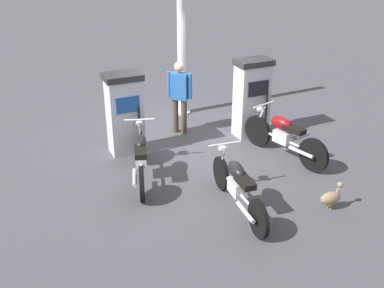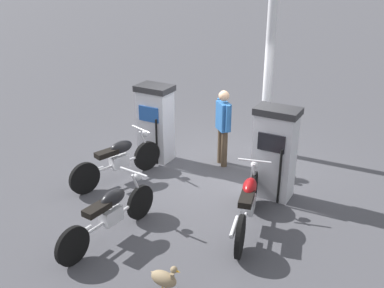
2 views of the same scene
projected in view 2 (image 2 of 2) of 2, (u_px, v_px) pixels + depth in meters
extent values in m
plane|color=#424247|center=(214.00, 172.00, 9.14)|extent=(120.00, 120.00, 0.00)
cube|color=silver|center=(156.00, 126.00, 9.45)|extent=(0.54, 0.71, 1.53)
cube|color=#1E478C|center=(149.00, 114.00, 9.11)|extent=(0.08, 0.47, 0.32)
cube|color=#262628|center=(154.00, 88.00, 9.12)|extent=(0.59, 0.79, 0.12)
cylinder|color=black|center=(157.00, 142.00, 9.22)|extent=(0.05, 0.05, 1.00)
cube|color=silver|center=(274.00, 156.00, 7.97)|extent=(0.52, 0.74, 1.59)
cube|color=black|center=(271.00, 143.00, 7.64)|extent=(0.08, 0.49, 0.32)
cube|color=#262628|center=(278.00, 111.00, 7.63)|extent=(0.57, 0.81, 0.12)
cylinder|color=black|center=(280.00, 177.00, 7.75)|extent=(0.05, 0.05, 1.03)
cylinder|color=black|center=(147.00, 156.00, 9.14)|extent=(0.62, 0.20, 0.62)
cylinder|color=black|center=(85.00, 178.00, 8.22)|extent=(0.62, 0.20, 0.62)
cube|color=silver|center=(119.00, 161.00, 8.67)|extent=(0.39, 0.27, 0.24)
cylinder|color=silver|center=(117.00, 164.00, 8.66)|extent=(1.08, 0.27, 0.05)
ellipsoid|color=black|center=(121.00, 147.00, 8.61)|extent=(0.51, 0.31, 0.24)
cube|color=black|center=(107.00, 153.00, 8.40)|extent=(0.47, 0.28, 0.10)
cylinder|color=silver|center=(145.00, 143.00, 8.99)|extent=(0.26, 0.09, 0.57)
cylinder|color=silver|center=(141.00, 129.00, 8.82)|extent=(0.15, 0.56, 0.04)
sphere|color=silver|center=(145.00, 134.00, 8.93)|extent=(0.17, 0.17, 0.14)
cylinder|color=silver|center=(91.00, 172.00, 8.42)|extent=(0.55, 0.18, 0.07)
cylinder|color=black|center=(253.00, 190.00, 7.78)|extent=(0.64, 0.30, 0.66)
cylinder|color=black|center=(240.00, 237.00, 6.49)|extent=(0.64, 0.30, 0.66)
cube|color=silver|center=(248.00, 204.00, 7.14)|extent=(0.41, 0.31, 0.24)
cylinder|color=silver|center=(248.00, 209.00, 7.11)|extent=(1.03, 0.42, 0.05)
ellipsoid|color=maroon|center=(250.00, 187.00, 7.09)|extent=(0.53, 0.37, 0.24)
cube|color=black|center=(246.00, 199.00, 6.80)|extent=(0.48, 0.34, 0.10)
cylinder|color=silver|center=(254.00, 176.00, 7.62)|extent=(0.26, 0.13, 0.57)
cylinder|color=silver|center=(255.00, 161.00, 7.42)|extent=(0.23, 0.54, 0.04)
sphere|color=silver|center=(255.00, 165.00, 7.56)|extent=(0.18, 0.18, 0.14)
cylinder|color=silver|center=(234.00, 227.00, 6.69)|extent=(0.54, 0.26, 0.07)
cylinder|color=black|center=(140.00, 202.00, 7.45)|extent=(0.60, 0.08, 0.60)
cylinder|color=black|center=(73.00, 246.00, 6.34)|extent=(0.60, 0.08, 0.60)
cube|color=silver|center=(111.00, 215.00, 6.89)|extent=(0.36, 0.20, 0.24)
cylinder|color=silver|center=(109.00, 220.00, 6.88)|extent=(1.11, 0.06, 0.05)
ellipsoid|color=black|center=(113.00, 198.00, 6.84)|extent=(0.48, 0.23, 0.24)
cube|color=black|center=(97.00, 209.00, 6.59)|extent=(0.44, 0.21, 0.10)
cylinder|color=silver|center=(138.00, 187.00, 7.30)|extent=(0.26, 0.04, 0.57)
cylinder|color=silver|center=(134.00, 172.00, 7.12)|extent=(0.04, 0.56, 0.04)
sphere|color=silver|center=(138.00, 176.00, 7.24)|extent=(0.14, 0.14, 0.14)
cylinder|color=silver|center=(77.00, 235.00, 6.54)|extent=(0.55, 0.08, 0.07)
cylinder|color=#473828|center=(224.00, 149.00, 9.25)|extent=(0.18, 0.18, 0.79)
cylinder|color=#473828|center=(221.00, 145.00, 9.42)|extent=(0.18, 0.18, 0.79)
cube|color=#265999|center=(223.00, 116.00, 9.06)|extent=(0.37, 0.41, 0.59)
cylinder|color=#265999|center=(228.00, 119.00, 8.84)|extent=(0.13, 0.13, 0.56)
cylinder|color=#265999|center=(219.00, 111.00, 9.26)|extent=(0.13, 0.13, 0.56)
sphere|color=tan|center=(224.00, 96.00, 8.89)|extent=(0.30, 0.30, 0.22)
ellipsoid|color=#847051|center=(164.00, 279.00, 5.83)|extent=(0.23, 0.40, 0.21)
cylinder|color=#847051|center=(172.00, 278.00, 5.74)|extent=(0.06, 0.06, 0.15)
sphere|color=#847051|center=(174.00, 270.00, 5.67)|extent=(0.10, 0.10, 0.10)
cone|color=orange|center=(178.00, 272.00, 5.65)|extent=(0.05, 0.07, 0.04)
cone|color=#847051|center=(153.00, 272.00, 5.90)|extent=(0.08, 0.08, 0.07)
cylinder|color=orange|center=(166.00, 287.00, 5.92)|extent=(0.02, 0.02, 0.11)
cylinder|color=silver|center=(269.00, 65.00, 9.36)|extent=(0.20, 0.20, 3.94)
cylinder|color=silver|center=(263.00, 150.00, 10.13)|extent=(0.40, 0.40, 0.04)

